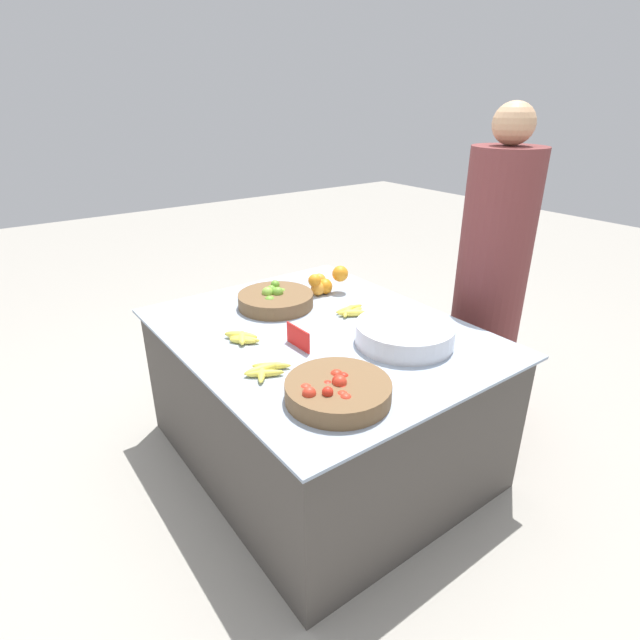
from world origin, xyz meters
The scene contains 11 objects.
ground_plane centered at (0.00, 0.00, 0.00)m, with size 12.00×12.00×0.00m, color #A39E93.
market_table centered at (0.00, 0.00, 0.33)m, with size 1.41×1.15×0.65m.
lime_bowl centered at (-0.34, -0.01, 0.69)m, with size 0.35×0.35×0.10m.
tomato_basket centered at (0.46, -0.27, 0.68)m, with size 0.35×0.35×0.09m.
orange_pile centered at (-0.35, 0.29, 0.70)m, with size 0.21×0.20×0.14m.
metal_bowl centered at (0.29, 0.20, 0.69)m, with size 0.39×0.39×0.08m.
price_sign centered at (0.07, -0.16, 0.69)m, with size 0.15×0.01×0.09m.
banana_bunch_front_left centered at (-0.11, -0.31, 0.67)m, with size 0.16×0.12×0.04m.
banana_bunch_middle_right centered at (0.17, -0.37, 0.66)m, with size 0.14×0.18×0.03m.
banana_bunch_front_center centered at (-0.06, 0.22, 0.66)m, with size 0.14×0.17×0.03m.
vendor_person centered at (0.18, 0.90, 0.71)m, with size 0.33×0.33×1.55m.
Camera 1 is at (1.54, -1.13, 1.56)m, focal length 28.00 mm.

